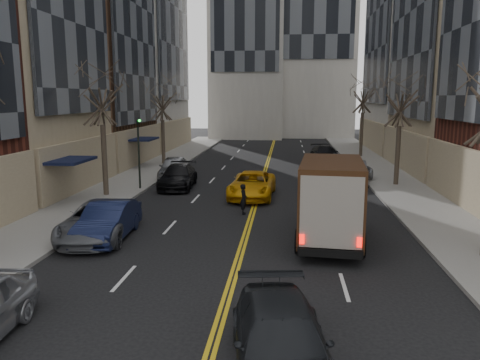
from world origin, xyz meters
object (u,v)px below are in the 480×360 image
(ups_truck, at_px, (331,201))
(observer_sedan, at_px, (281,343))
(pedestrian, at_px, (244,199))
(taxi, at_px, (252,185))

(ups_truck, xyz_separation_m, observer_sedan, (-1.84, -9.39, -0.98))
(ups_truck, bearing_deg, pedestrian, 137.91)
(observer_sedan, distance_m, taxi, 17.66)
(observer_sedan, distance_m, pedestrian, 13.69)
(pedestrian, bearing_deg, observer_sedan, 178.96)
(ups_truck, height_order, pedestrian, ups_truck)
(observer_sedan, height_order, pedestrian, pedestrian)
(observer_sedan, bearing_deg, ups_truck, 71.46)
(taxi, xyz_separation_m, pedestrian, (-0.12, -4.02, 0.03))
(observer_sedan, relative_size, pedestrian, 3.38)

